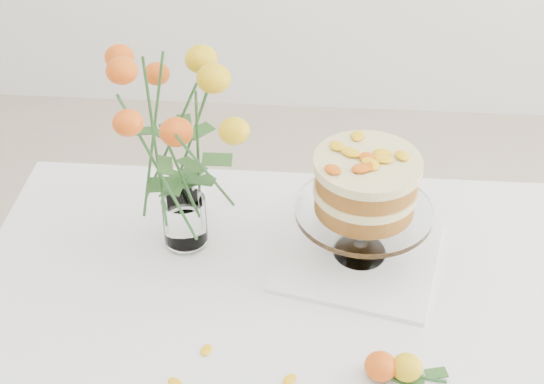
# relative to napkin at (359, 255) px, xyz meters

# --- Properties ---
(table) EXTENTS (1.43, 0.93, 0.76)m
(table) POSITION_rel_napkin_xyz_m (0.01, -0.20, -0.09)
(table) COLOR tan
(table) RESTS_ON ground
(napkin) EXTENTS (0.34, 0.34, 0.01)m
(napkin) POSITION_rel_napkin_xyz_m (0.00, 0.00, 0.00)
(napkin) COLOR white
(napkin) RESTS_ON table
(cake_stand) EXTENTS (0.25, 0.25, 0.22)m
(cake_stand) POSITION_rel_napkin_xyz_m (0.00, 0.00, 0.15)
(cake_stand) COLOR white
(cake_stand) RESTS_ON napkin
(rose_vase) EXTENTS (0.34, 0.34, 0.42)m
(rose_vase) POSITION_rel_napkin_xyz_m (-0.33, 0.02, 0.24)
(rose_vase) COLOR white
(rose_vase) RESTS_ON table
(loose_rose_near) EXTENTS (0.09, 0.05, 0.04)m
(loose_rose_near) POSITION_rel_napkin_xyz_m (0.07, -0.28, 0.02)
(loose_rose_near) COLOR yellow
(loose_rose_near) RESTS_ON table
(loose_rose_far) EXTENTS (0.09, 0.06, 0.04)m
(loose_rose_far) POSITION_rel_napkin_xyz_m (0.03, -0.28, 0.02)
(loose_rose_far) COLOR #D14B0A
(loose_rose_far) RESTS_ON table
(stray_petal_a) EXTENTS (0.03, 0.02, 0.00)m
(stray_petal_a) POSITION_rel_napkin_xyz_m (-0.11, -0.30, -0.00)
(stray_petal_a) COLOR yellow
(stray_petal_a) RESTS_ON table
(stray_petal_d) EXTENTS (0.03, 0.02, 0.00)m
(stray_petal_d) POSITION_rel_napkin_xyz_m (-0.25, -0.25, -0.00)
(stray_petal_d) COLOR yellow
(stray_petal_d) RESTS_ON table
(stray_petal_e) EXTENTS (0.03, 0.02, 0.00)m
(stray_petal_e) POSITION_rel_napkin_xyz_m (-0.29, -0.32, -0.00)
(stray_petal_e) COLOR yellow
(stray_petal_e) RESTS_ON table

